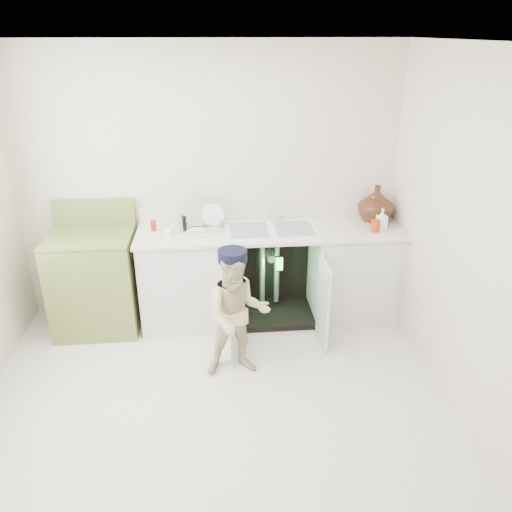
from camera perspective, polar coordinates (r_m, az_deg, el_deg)
The scene contains 5 objects.
ground at distance 3.94m, azimuth -4.59°, elevation -16.19°, with size 3.50×3.50×0.00m, color beige.
room_shell at distance 3.27m, azimuth -5.31°, elevation 0.70°, with size 6.00×5.50×1.26m.
counter_run at distance 4.72m, azimuth 2.15°, elevation -1.71°, with size 2.44×1.02×1.25m.
avocado_stove at distance 4.79m, azimuth -17.83°, elevation -2.60°, with size 0.74×0.65×1.15m.
repair_worker at distance 3.91m, azimuth -2.13°, elevation -6.62°, with size 0.70×0.72×1.08m.
Camera 1 is at (0.04, -2.99, 2.56)m, focal length 35.00 mm.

